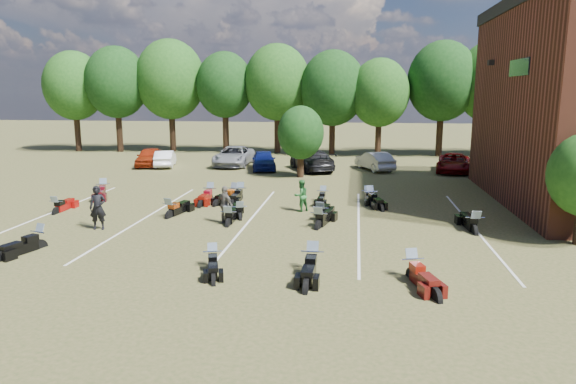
% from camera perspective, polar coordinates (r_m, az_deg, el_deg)
% --- Properties ---
extents(ground, '(160.00, 160.00, 0.00)m').
position_cam_1_polar(ground, '(20.50, 2.25, -5.53)').
color(ground, brown).
rests_on(ground, ground).
extents(car_0, '(2.57, 4.57, 1.47)m').
position_cam_1_polar(car_0, '(42.47, -15.15, 3.78)').
color(car_0, '#97270D').
rests_on(car_0, ground).
extents(car_1, '(2.31, 4.14, 1.29)m').
position_cam_1_polar(car_1, '(41.86, -13.49, 3.63)').
color(car_1, white).
rests_on(car_1, ground).
extents(car_2, '(2.59, 5.59, 1.55)m').
position_cam_1_polar(car_2, '(41.45, -6.04, 3.99)').
color(car_2, gray).
rests_on(car_2, ground).
extents(car_3, '(4.23, 5.81, 1.56)m').
position_cam_1_polar(car_3, '(38.80, 2.67, 3.56)').
color(car_3, black).
rests_on(car_3, ground).
extents(car_4, '(2.59, 4.54, 1.46)m').
position_cam_1_polar(car_4, '(39.16, -2.72, 3.55)').
color(car_4, navy).
rests_on(car_4, ground).
extents(car_5, '(3.08, 4.47, 1.39)m').
position_cam_1_polar(car_5, '(39.46, 9.61, 3.42)').
color(car_5, '#A7A7A2').
rests_on(car_5, ground).
extents(car_6, '(3.20, 5.26, 1.36)m').
position_cam_1_polar(car_6, '(39.88, 17.90, 3.10)').
color(car_6, '#630507').
rests_on(car_6, ground).
extents(car_7, '(3.50, 5.38, 1.45)m').
position_cam_1_polar(car_7, '(40.98, 21.61, 3.12)').
color(car_7, '#36363B').
rests_on(car_7, ground).
extents(person_black, '(0.79, 0.61, 1.91)m').
position_cam_1_polar(person_black, '(23.52, -20.38, -1.65)').
color(person_black, black).
rests_on(person_black, ground).
extents(person_green, '(0.98, 0.96, 1.59)m').
position_cam_1_polar(person_green, '(25.43, 1.46, -0.40)').
color(person_green, '#286B2D').
rests_on(person_green, ground).
extents(person_grey, '(1.06, 0.94, 1.72)m').
position_cam_1_polar(person_grey, '(23.27, -7.01, -1.41)').
color(person_grey, '#57524A').
rests_on(person_grey, ground).
extents(motorcycle_1, '(1.37, 2.46, 1.31)m').
position_cam_1_polar(motorcycle_1, '(21.82, -25.89, -5.64)').
color(motorcycle_1, black).
rests_on(motorcycle_1, ground).
extents(motorcycle_3, '(0.83, 2.48, 1.37)m').
position_cam_1_polar(motorcycle_3, '(17.29, 2.70, -8.74)').
color(motorcycle_3, black).
rests_on(motorcycle_3, ground).
extents(motorcycle_4, '(1.22, 2.17, 1.16)m').
position_cam_1_polar(motorcycle_4, '(17.78, -8.34, -8.28)').
color(motorcycle_4, black).
rests_on(motorcycle_4, ground).
extents(motorcycle_6, '(1.44, 2.51, 1.34)m').
position_cam_1_polar(motorcycle_6, '(17.07, 13.58, -9.32)').
color(motorcycle_6, '#500F0B').
rests_on(motorcycle_6, ground).
extents(motorcycle_7, '(0.77, 2.24, 1.24)m').
position_cam_1_polar(motorcycle_7, '(27.53, -24.32, -2.20)').
color(motorcycle_7, maroon).
rests_on(motorcycle_7, ground).
extents(motorcycle_8, '(1.24, 2.51, 1.34)m').
position_cam_1_polar(motorcycle_8, '(24.95, -12.99, -2.78)').
color(motorcycle_8, black).
rests_on(motorcycle_8, ground).
extents(motorcycle_9, '(0.83, 2.33, 1.28)m').
position_cam_1_polar(motorcycle_9, '(23.01, -6.64, -3.74)').
color(motorcycle_9, black).
rests_on(motorcycle_9, ground).
extents(motorcycle_10, '(1.38, 2.30, 1.22)m').
position_cam_1_polar(motorcycle_10, '(24.12, -5.37, -3.02)').
color(motorcycle_10, black).
rests_on(motorcycle_10, ground).
extents(motorcycle_11, '(1.07, 2.49, 1.34)m').
position_cam_1_polar(motorcycle_11, '(23.54, 3.60, -3.35)').
color(motorcycle_11, black).
rests_on(motorcycle_11, ground).
extents(motorcycle_12, '(1.34, 2.60, 1.39)m').
position_cam_1_polar(motorcycle_12, '(22.46, 3.41, -4.06)').
color(motorcycle_12, black).
rests_on(motorcycle_12, ground).
extents(motorcycle_13, '(0.97, 2.56, 1.40)m').
position_cam_1_polar(motorcycle_13, '(23.01, 19.97, -4.35)').
color(motorcycle_13, black).
rests_on(motorcycle_13, ground).
extents(motorcycle_14, '(1.57, 2.62, 1.39)m').
position_cam_1_polar(motorcycle_14, '(31.19, -19.79, -0.40)').
color(motorcycle_14, '#3D080E').
rests_on(motorcycle_14, ground).
extents(motorcycle_15, '(0.78, 2.44, 1.36)m').
position_cam_1_polar(motorcycle_15, '(28.53, -8.65, -0.89)').
color(motorcycle_15, maroon).
rests_on(motorcycle_15, ground).
extents(motorcycle_16, '(0.81, 2.39, 1.32)m').
position_cam_1_polar(motorcycle_16, '(28.49, -5.31, -0.82)').
color(motorcycle_16, black).
rests_on(motorcycle_16, ground).
extents(motorcycle_17, '(1.42, 2.47, 1.31)m').
position_cam_1_polar(motorcycle_17, '(28.43, -6.09, -0.87)').
color(motorcycle_17, black).
rests_on(motorcycle_17, ground).
extents(motorcycle_18, '(0.74, 2.13, 1.17)m').
position_cam_1_polar(motorcycle_18, '(27.95, 3.90, -1.03)').
color(motorcycle_18, black).
rests_on(motorcycle_18, ground).
extents(motorcycle_19, '(1.41, 2.47, 1.31)m').
position_cam_1_polar(motorcycle_19, '(27.71, 9.12, -1.26)').
color(motorcycle_19, black).
rests_on(motorcycle_19, ground).
extents(motorcycle_20, '(0.89, 2.09, 1.13)m').
position_cam_1_polar(motorcycle_20, '(28.39, 8.79, -0.95)').
color(motorcycle_20, black).
rests_on(motorcycle_20, ground).
extents(tree_line, '(56.00, 6.00, 9.79)m').
position_cam_1_polar(tree_line, '(48.65, 4.39, 11.60)').
color(tree_line, black).
rests_on(tree_line, ground).
extents(young_tree_midfield, '(3.20, 3.20, 4.70)m').
position_cam_1_polar(young_tree_midfield, '(35.38, 1.41, 6.61)').
color(young_tree_midfield, black).
rests_on(young_tree_midfield, ground).
extents(parking_lines, '(20.10, 14.00, 0.01)m').
position_cam_1_polar(parking_lines, '(23.80, -4.29, -3.18)').
color(parking_lines, silver).
rests_on(parking_lines, ground).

